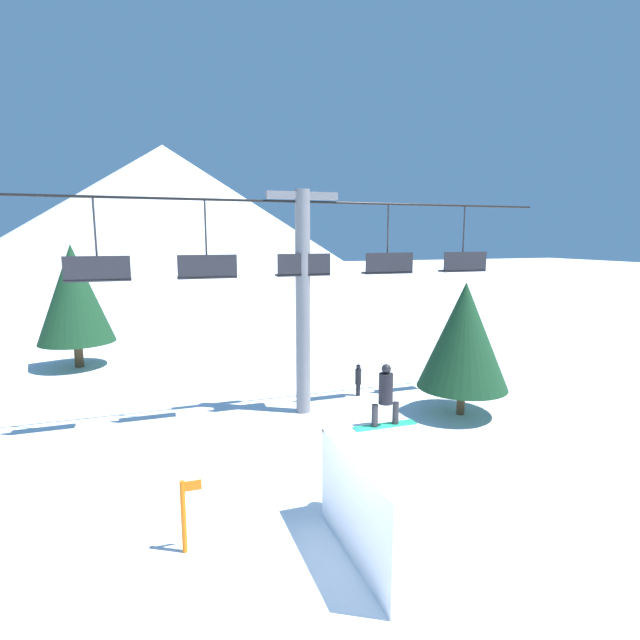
# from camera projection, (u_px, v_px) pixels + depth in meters

# --- Properties ---
(ground_plane) EXTENTS (220.00, 220.00, 0.00)m
(ground_plane) POSITION_uv_depth(u_px,v_px,m) (375.00, 558.00, 9.43)
(ground_plane) COLOR white
(mountain_ridge) EXTENTS (65.47, 65.47, 20.70)m
(mountain_ridge) POSITION_uv_depth(u_px,v_px,m) (165.00, 211.00, 81.84)
(mountain_ridge) COLOR silver
(mountain_ridge) RESTS_ON ground_plane
(snow_ramp) EXTENTS (2.02, 3.22, 2.00)m
(snow_ramp) POSITION_uv_depth(u_px,v_px,m) (400.00, 501.00, 9.53)
(snow_ramp) COLOR white
(snow_ramp) RESTS_ON ground_plane
(snowboarder) EXTENTS (1.41, 0.30, 1.37)m
(snowboarder) POSITION_uv_depth(u_px,v_px,m) (386.00, 396.00, 10.54)
(snowboarder) COLOR #1E9E6B
(snowboarder) RESTS_ON snow_ramp
(chairlift) EXTENTS (18.35, 0.50, 7.53)m
(chairlift) POSITION_uv_depth(u_px,v_px,m) (303.00, 285.00, 16.59)
(chairlift) COLOR slate
(chairlift) RESTS_ON ground_plane
(pine_tree_near) EXTENTS (3.02, 3.02, 4.55)m
(pine_tree_near) POSITION_uv_depth(u_px,v_px,m) (464.00, 335.00, 16.66)
(pine_tree_near) COLOR #4C3823
(pine_tree_near) RESTS_ON ground_plane
(pine_tree_far) EXTENTS (3.38, 3.38, 5.70)m
(pine_tree_far) POSITION_uv_depth(u_px,v_px,m) (74.00, 294.00, 22.78)
(pine_tree_far) COLOR #4C3823
(pine_tree_far) RESTS_ON ground_plane
(trail_marker) EXTENTS (0.41, 0.10, 1.46)m
(trail_marker) POSITION_uv_depth(u_px,v_px,m) (184.00, 514.00, 9.49)
(trail_marker) COLOR orange
(trail_marker) RESTS_ON ground_plane
(distant_skier) EXTENTS (0.24, 0.24, 1.23)m
(distant_skier) POSITION_uv_depth(u_px,v_px,m) (358.00, 379.00, 19.00)
(distant_skier) COLOR black
(distant_skier) RESTS_ON ground_plane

